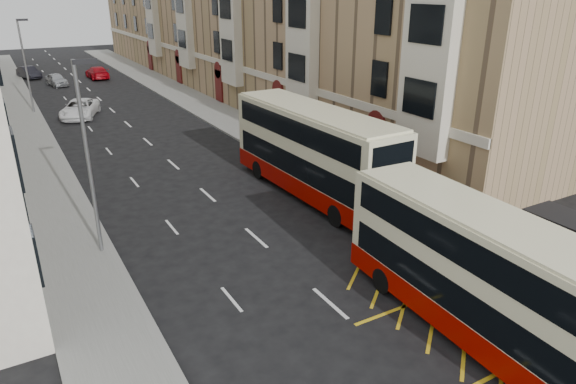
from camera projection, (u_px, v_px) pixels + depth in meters
ground at (405, 370)px, 15.36m from camera, size 200.00×200.00×0.00m
pavement_right at (235, 122)px, 43.18m from camera, size 4.00×120.00×0.15m
pavement_left at (34, 149)px, 36.04m from camera, size 3.00×120.00×0.15m
kerb_right at (213, 125)px, 42.26m from camera, size 0.25×120.00×0.15m
kerb_left at (57, 146)px, 36.73m from camera, size 0.25×120.00×0.15m
road_markings at (101, 101)px, 51.61m from camera, size 10.00×110.00×0.01m
terrace_right at (232, 18)px, 55.97m from camera, size 10.75×79.00×15.25m
guard_railing at (426, 226)px, 22.55m from camera, size 0.06×6.56×1.01m
street_lamp_near at (88, 150)px, 20.37m from camera, size 0.93×0.18×8.00m
street_lamp_far at (25, 61)px, 44.54m from camera, size 0.93×0.18×8.00m
double_decker_front at (482, 277)px, 16.10m from camera, size 2.90×10.86×4.30m
double_decker_rear at (313, 152)px, 27.29m from camera, size 3.16×12.19×4.83m
pedestrian_near at (497, 257)px, 19.56m from camera, size 0.81×0.73×1.85m
pedestrian_mid at (482, 218)px, 23.18m from camera, size 0.79×0.65×1.53m
pedestrian_far at (463, 239)px, 21.34m from camera, size 0.93×0.47×1.52m
white_van at (80, 109)px, 44.71m from camera, size 4.35×6.08×1.54m
car_silver at (57, 80)px, 59.03m from camera, size 2.40×4.40×1.42m
car_dark at (29, 73)px, 63.73m from camera, size 2.74×4.71×1.47m
car_red at (97, 73)px, 63.61m from camera, size 2.26×5.25×1.51m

